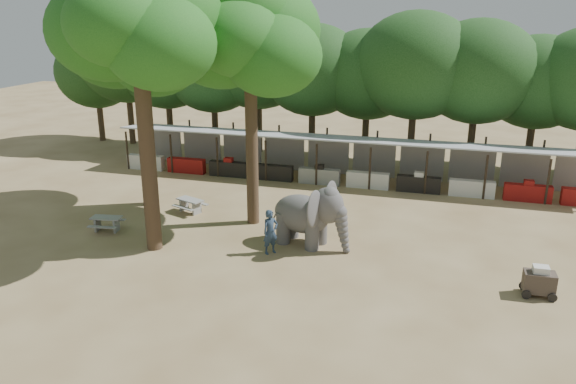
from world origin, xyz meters
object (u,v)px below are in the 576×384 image
(picnic_table_far, at_px, (190,204))
(cart_front, at_px, (539,281))
(yard_tree_center, at_px, (136,20))
(yard_tree_back, at_px, (248,35))
(elephant, at_px, (311,215))
(handler, at_px, (270,232))
(picnic_table_near, at_px, (107,222))
(yard_tree_left, at_px, (137,40))

(picnic_table_far, height_order, cart_front, cart_front)
(yard_tree_center, distance_m, yard_tree_back, 5.04)
(yard_tree_back, bearing_deg, elephant, -31.19)
(handler, bearing_deg, picnic_table_near, 129.23)
(yard_tree_center, bearing_deg, elephant, 17.06)
(yard_tree_left, height_order, yard_tree_center, yard_tree_center)
(yard_tree_left, bearing_deg, yard_tree_center, -59.04)
(yard_tree_center, relative_size, handler, 6.42)
(yard_tree_left, xyz_separation_m, elephant, (9.38, -3.04, -6.83))
(yard_tree_left, bearing_deg, picnic_table_far, -15.75)
(elephant, bearing_deg, picnic_table_far, 175.08)
(yard_tree_left, height_order, yard_tree_back, yard_tree_back)
(yard_tree_left, distance_m, picnic_table_near, 8.76)
(yard_tree_center, height_order, cart_front, yard_tree_center)
(handler, bearing_deg, yard_tree_back, 72.15)
(yard_tree_back, relative_size, cart_front, 9.59)
(cart_front, bearing_deg, yard_tree_center, 177.53)
(yard_tree_back, relative_size, handler, 6.06)
(elephant, relative_size, cart_front, 3.12)
(elephant, relative_size, picnic_table_far, 2.16)
(yard_tree_left, bearing_deg, picnic_table_near, -88.39)
(elephant, xyz_separation_m, picnic_table_near, (-9.26, -1.03, -0.93))
(yard_tree_center, bearing_deg, cart_front, -0.75)
(yard_tree_center, height_order, picnic_table_near, yard_tree_center)
(yard_tree_center, bearing_deg, yard_tree_back, 53.14)
(picnic_table_near, bearing_deg, handler, -10.67)
(yard_tree_center, xyz_separation_m, picnic_table_far, (-0.32, 4.25, -8.76))
(yard_tree_center, distance_m, elephant, 10.29)
(handler, height_order, picnic_table_near, handler)
(picnic_table_near, height_order, cart_front, cart_front)
(handler, bearing_deg, cart_front, -53.80)
(yard_tree_back, bearing_deg, yard_tree_left, 170.54)
(yard_tree_center, xyz_separation_m, yard_tree_back, (3.00, 4.00, -0.67))
(yard_tree_center, relative_size, cart_front, 10.16)
(handler, xyz_separation_m, picnic_table_near, (-7.89, 0.26, -0.50))
(handler, height_order, cart_front, handler)
(yard_tree_back, bearing_deg, picnic_table_near, -152.44)
(yard_tree_back, distance_m, handler, 8.54)
(picnic_table_far, bearing_deg, cart_front, 4.81)
(yard_tree_back, xyz_separation_m, picnic_table_far, (-3.32, 0.25, -8.10))
(yard_tree_center, xyz_separation_m, elephant, (6.38, 1.96, -7.84))
(yard_tree_back, xyz_separation_m, elephant, (3.38, -2.04, -7.17))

